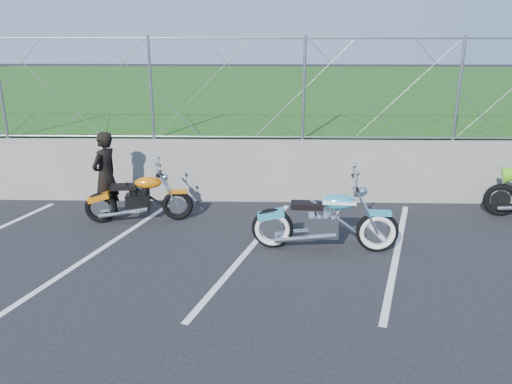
{
  "coord_description": "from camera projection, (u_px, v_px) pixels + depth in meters",
  "views": [
    {
      "loc": [
        0.3,
        -6.38,
        3.43
      ],
      "look_at": [
        0.12,
        1.3,
        0.9
      ],
      "focal_mm": 35.0,
      "sensor_mm": 36.0,
      "label": 1
    }
  ],
  "objects": [
    {
      "name": "ground",
      "position": [
        246.0,
        280.0,
        7.14
      ],
      "size": [
        90.0,
        90.0,
        0.0
      ],
      "primitive_type": "plane",
      "color": "black",
      "rests_on": "ground"
    },
    {
      "name": "retaining_wall",
      "position": [
        253.0,
        170.0,
        10.26
      ],
      "size": [
        30.0,
        0.22,
        1.3
      ],
      "primitive_type": "cube",
      "color": "slate",
      "rests_on": "ground"
    },
    {
      "name": "grass_field",
      "position": [
        260.0,
        102.0,
        19.75
      ],
      "size": [
        30.0,
        20.0,
        1.3
      ],
      "primitive_type": "cube",
      "color": "#194512",
      "rests_on": "ground"
    },
    {
      "name": "chain_link_fence",
      "position": [
        253.0,
        89.0,
        9.74
      ],
      "size": [
        28.0,
        0.03,
        2.0
      ],
      "color": "gray",
      "rests_on": "retaining_wall"
    },
    {
      "name": "parking_lines",
      "position": [
        322.0,
        251.0,
        8.06
      ],
      "size": [
        18.29,
        4.31,
        0.01
      ],
      "color": "silver",
      "rests_on": "ground"
    },
    {
      "name": "cruiser_turquoise",
      "position": [
        326.0,
        223.0,
        7.98
      ],
      "size": [
        2.36,
        0.74,
        1.17
      ],
      "rotation": [
        0.0,
        0.0,
        -0.07
      ],
      "color": "black",
      "rests_on": "ground"
    },
    {
      "name": "naked_orange",
      "position": [
        140.0,
        200.0,
        9.19
      ],
      "size": [
        1.98,
        0.67,
        0.99
      ],
      "rotation": [
        0.0,
        0.0,
        0.13
      ],
      "color": "black",
      "rests_on": "ground"
    },
    {
      "name": "person_standing",
      "position": [
        105.0,
        175.0,
        9.29
      ],
      "size": [
        0.59,
        0.7,
        1.64
      ],
      "primitive_type": "imported",
      "rotation": [
        0.0,
        0.0,
        -1.95
      ],
      "color": "black",
      "rests_on": "ground"
    }
  ]
}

